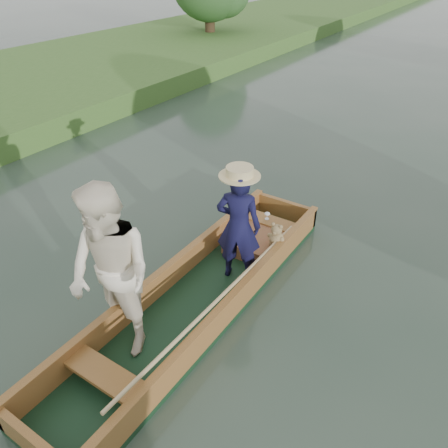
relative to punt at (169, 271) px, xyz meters
The scene contains 2 objects.
ground 0.86m from the punt, 69.25° to the left, with size 120.00×120.00×0.00m, color #283D30.
punt is the anchor object (origin of this frame).
Camera 1 is at (2.60, -3.36, 4.02)m, focal length 35.00 mm.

